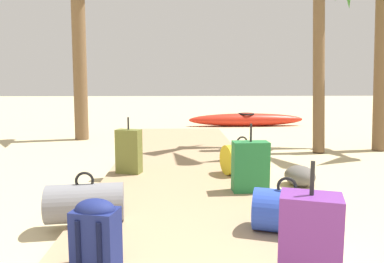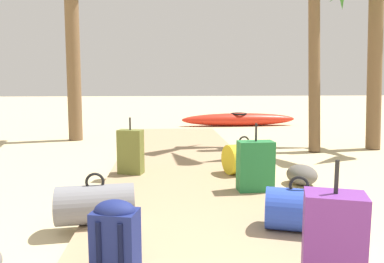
{
  "view_description": "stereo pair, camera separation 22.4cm",
  "coord_description": "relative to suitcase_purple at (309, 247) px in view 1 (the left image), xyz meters",
  "views": [
    {
      "loc": [
        -0.06,
        -0.64,
        1.31
      ],
      "look_at": [
        0.16,
        5.05,
        0.55
      ],
      "focal_mm": 35.17,
      "sensor_mm": 36.0,
      "label": 1
    },
    {
      "loc": [
        -0.28,
        -0.63,
        1.31
      ],
      "look_at": [
        0.16,
        5.05,
        0.55
      ],
      "focal_mm": 35.17,
      "sensor_mm": 36.0,
      "label": 2
    }
  ],
  "objects": [
    {
      "name": "rock_right_near",
      "position": [
        0.8,
        2.59,
        -0.26
      ],
      "size": [
        0.41,
        0.47,
        0.25
      ],
      "primitive_type": "ellipsoid",
      "rotation": [
        0.0,
        0.0,
        0.1
      ],
      "color": "#5B5651",
      "rests_on": "ground"
    },
    {
      "name": "duffel_bag_grey",
      "position": [
        -1.55,
        1.24,
        -0.13
      ],
      "size": [
        0.7,
        0.41,
        0.45
      ],
      "color": "slate",
      "rests_on": "boardwalk"
    },
    {
      "name": "suitcase_purple",
      "position": [
        0.0,
        0.0,
        0.0
      ],
      "size": [
        0.39,
        0.32,
        0.8
      ],
      "color": "#6B2D84",
      "rests_on": "boardwalk"
    },
    {
      "name": "duffel_bag_yellow",
      "position": [
        0.12,
        2.93,
        -0.1
      ],
      "size": [
        0.57,
        0.52,
        0.51
      ],
      "color": "gold",
      "rests_on": "boardwalk"
    },
    {
      "name": "suitcase_green",
      "position": [
        0.07,
        2.11,
        -0.02
      ],
      "size": [
        0.4,
        0.23,
        0.77
      ],
      "color": "#237538",
      "rests_on": "boardwalk"
    },
    {
      "name": "backpack_navy",
      "position": [
        -1.28,
        0.38,
        -0.05
      ],
      "size": [
        0.33,
        0.27,
        0.48
      ],
      "color": "navy",
      "rests_on": "boardwalk"
    },
    {
      "name": "ground_plane",
      "position": [
        -0.68,
        2.32,
        -0.38
      ],
      "size": [
        60.0,
        60.0,
        0.0
      ],
      "primitive_type": "plane",
      "color": "#CCB789"
    },
    {
      "name": "kayak",
      "position": [
        1.29,
        9.01,
        -0.19
      ],
      "size": [
        3.43,
        0.66,
        0.38
      ],
      "color": "red",
      "rests_on": "ground"
    },
    {
      "name": "boardwalk",
      "position": [
        -0.68,
        3.24,
        -0.34
      ],
      "size": [
        2.03,
        9.18,
        0.08
      ],
      "primitive_type": "cube",
      "color": "tan",
      "rests_on": "ground"
    },
    {
      "name": "suitcase_olive",
      "position": [
        -1.4,
        3.01,
        -0.01
      ],
      "size": [
        0.36,
        0.26,
        0.76
      ],
      "color": "olive",
      "rests_on": "boardwalk"
    },
    {
      "name": "rock_right_mid",
      "position": [
        0.73,
        1.5,
        -0.3
      ],
      "size": [
        0.29,
        0.26,
        0.17
      ],
      "primitive_type": "ellipsoid",
      "rotation": [
        0.0,
        0.0,
        1.43
      ],
      "color": "gray",
      "rests_on": "ground"
    },
    {
      "name": "duffel_bag_blue",
      "position": [
        0.14,
        0.94,
        -0.13
      ],
      "size": [
        0.61,
        0.5,
        0.46
      ],
      "color": "#2847B7",
      "rests_on": "boardwalk"
    }
  ]
}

